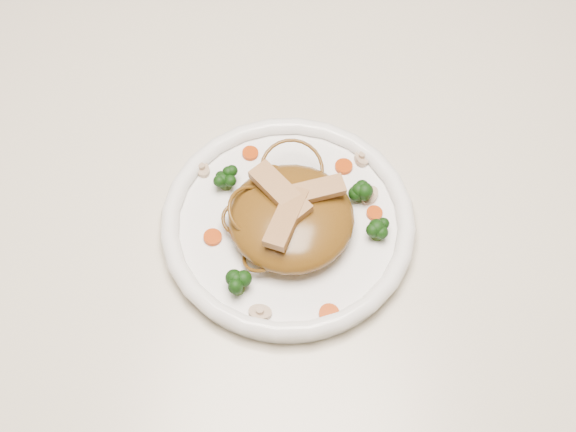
{
  "coord_description": "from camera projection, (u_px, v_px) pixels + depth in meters",
  "views": [
    {
      "loc": [
        0.05,
        -0.45,
        1.49
      ],
      "look_at": [
        0.01,
        -0.02,
        0.78
      ],
      "focal_mm": 49.02,
      "sensor_mm": 36.0,
      "label": 1
    }
  ],
  "objects": [
    {
      "name": "table",
      "position": [
        281.0,
        253.0,
        0.95
      ],
      "size": [
        1.2,
        0.8,
        0.75
      ],
      "color": "beige",
      "rests_on": "ground"
    },
    {
      "name": "chicken_b",
      "position": [
        280.0,
        191.0,
        0.8
      ],
      "size": [
        0.07,
        0.07,
        0.01
      ],
      "primitive_type": "cube",
      "rotation": [
        0.0,
        0.0,
        2.38
      ],
      "color": "tan",
      "rests_on": "noodle_mound"
    },
    {
      "name": "broccoli_2",
      "position": [
        237.0,
        282.0,
        0.79
      ],
      "size": [
        0.04,
        0.04,
        0.03
      ],
      "primitive_type": null,
      "rotation": [
        0.0,
        0.0,
        -0.37
      ],
      "color": "#12360B",
      "rests_on": "plate"
    },
    {
      "name": "mushroom_0",
      "position": [
        260.0,
        313.0,
        0.78
      ],
      "size": [
        0.02,
        0.02,
        0.01
      ],
      "primitive_type": "cylinder",
      "rotation": [
        0.0,
        0.0,
        -0.03
      ],
      "color": "beige",
      "rests_on": "plate"
    },
    {
      "name": "chicken_a",
      "position": [
        313.0,
        191.0,
        0.8
      ],
      "size": [
        0.07,
        0.04,
        0.01
      ],
      "primitive_type": "cube",
      "rotation": [
        0.0,
        0.0,
        0.37
      ],
      "color": "tan",
      "rests_on": "noodle_mound"
    },
    {
      "name": "chicken_c",
      "position": [
        286.0,
        218.0,
        0.79
      ],
      "size": [
        0.04,
        0.08,
        0.01
      ],
      "primitive_type": "cube",
      "rotation": [
        0.0,
        0.0,
        4.43
      ],
      "color": "tan",
      "rests_on": "noodle_mound"
    },
    {
      "name": "mushroom_3",
      "position": [
        362.0,
        158.0,
        0.88
      ],
      "size": [
        0.03,
        0.03,
        0.01
      ],
      "primitive_type": "cylinder",
      "rotation": [
        0.0,
        0.0,
        1.77
      ],
      "color": "beige",
      "rests_on": "plate"
    },
    {
      "name": "mushroom_2",
      "position": [
        202.0,
        169.0,
        0.87
      ],
      "size": [
        0.03,
        0.03,
        0.01
      ],
      "primitive_type": "cylinder",
      "rotation": [
        0.0,
        0.0,
        -1.03
      ],
      "color": "beige",
      "rests_on": "plate"
    },
    {
      "name": "carrot_2",
      "position": [
        374.0,
        213.0,
        0.84
      ],
      "size": [
        0.02,
        0.02,
        0.0
      ],
      "primitive_type": "cylinder",
      "rotation": [
        0.0,
        0.0,
        0.34
      ],
      "color": "#BA3806",
      "rests_on": "plate"
    },
    {
      "name": "carrot_1",
      "position": [
        213.0,
        237.0,
        0.83
      ],
      "size": [
        0.02,
        0.02,
        0.0
      ],
      "primitive_type": "cylinder",
      "rotation": [
        0.0,
        0.0,
        -0.05
      ],
      "color": "#BA3806",
      "rests_on": "plate"
    },
    {
      "name": "ground",
      "position": [
        284.0,
        413.0,
        1.51
      ],
      "size": [
        4.0,
        4.0,
        0.0
      ],
      "primitive_type": "plane",
      "color": "brown",
      "rests_on": "ground"
    },
    {
      "name": "broccoli_0",
      "position": [
        361.0,
        190.0,
        0.84
      ],
      "size": [
        0.03,
        0.03,
        0.03
      ],
      "primitive_type": null,
      "rotation": [
        0.0,
        0.0,
        0.05
      ],
      "color": "#12360B",
      "rests_on": "plate"
    },
    {
      "name": "carrot_4",
      "position": [
        329.0,
        314.0,
        0.78
      ],
      "size": [
        0.03,
        0.03,
        0.0
      ],
      "primitive_type": "cylinder",
      "rotation": [
        0.0,
        0.0,
        0.34
      ],
      "color": "#BA3806",
      "rests_on": "plate"
    },
    {
      "name": "noodle_mound",
      "position": [
        291.0,
        218.0,
        0.82
      ],
      "size": [
        0.17,
        0.17,
        0.04
      ],
      "primitive_type": "ellipsoid",
      "rotation": [
        0.0,
        0.0,
        -0.3
      ],
      "color": "brown",
      "rests_on": "plate"
    },
    {
      "name": "mushroom_1",
      "position": [
        370.0,
        196.0,
        0.85
      ],
      "size": [
        0.03,
        0.03,
        0.01
      ],
      "primitive_type": "cylinder",
      "rotation": [
        0.0,
        0.0,
        1.13
      ],
      "color": "beige",
      "rests_on": "plate"
    },
    {
      "name": "plate",
      "position": [
        288.0,
        226.0,
        0.85
      ],
      "size": [
        0.35,
        0.35,
        0.02
      ],
      "primitive_type": "cylinder",
      "rotation": [
        0.0,
        0.0,
        0.36
      ],
      "color": "white",
      "rests_on": "table"
    },
    {
      "name": "carrot_3",
      "position": [
        250.0,
        153.0,
        0.88
      ],
      "size": [
        0.02,
        0.02,
        0.0
      ],
      "primitive_type": "cylinder",
      "rotation": [
        0.0,
        0.0,
        -0.32
      ],
      "color": "#BA3806",
      "rests_on": "plate"
    },
    {
      "name": "carrot_0",
      "position": [
        344.0,
        166.0,
        0.87
      ],
      "size": [
        0.02,
        0.02,
        0.0
      ],
      "primitive_type": "cylinder",
      "rotation": [
        0.0,
        0.0,
        -0.19
      ],
      "color": "#BA3806",
      "rests_on": "plate"
    },
    {
      "name": "broccoli_1",
      "position": [
        225.0,
        178.0,
        0.85
      ],
      "size": [
        0.03,
        0.03,
        0.03
      ],
      "primitive_type": null,
      "rotation": [
        0.0,
        0.0,
        -0.19
      ],
      "color": "#12360B",
      "rests_on": "plate"
    },
    {
      "name": "broccoli_3",
      "position": [
        378.0,
        229.0,
        0.82
      ],
      "size": [
        0.02,
        0.02,
        0.03
      ],
      "primitive_type": null,
      "rotation": [
        0.0,
        0.0,
        0.08
      ],
      "color": "#12360B",
      "rests_on": "plate"
    }
  ]
}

